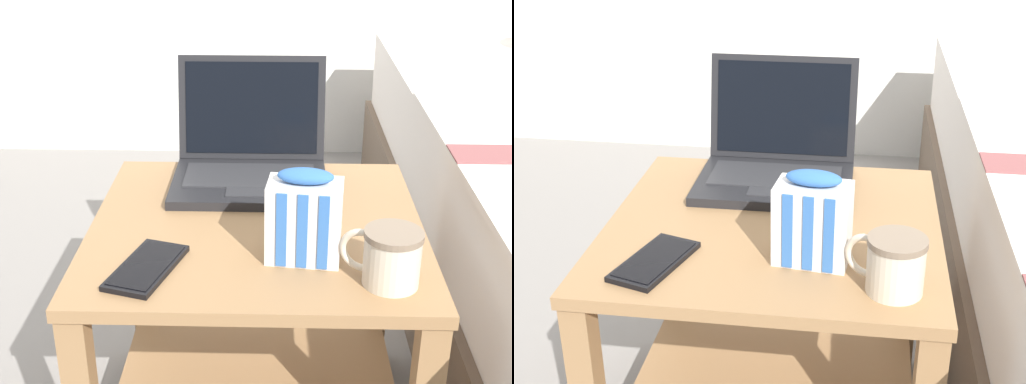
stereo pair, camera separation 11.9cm
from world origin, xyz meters
TOP-DOWN VIEW (x-y plane):
  - bedside_table at (0.00, 0.00)m, footprint 0.59×0.57m
  - laptop at (-0.02, 0.20)m, footprint 0.30×0.27m
  - mug_front_left at (0.20, -0.19)m, footprint 0.12×0.09m
  - snack_bag at (0.08, -0.12)m, footprint 0.12×0.09m
  - cell_phone at (-0.17, -0.17)m, footprint 0.12×0.17m

SIDE VIEW (x-z plane):
  - bedside_table at x=0.00m, z-range 0.07..0.56m
  - cell_phone at x=-0.17m, z-range 0.49..0.50m
  - laptop at x=-0.02m, z-range 0.42..0.65m
  - mug_front_left at x=0.20m, z-range 0.49..0.58m
  - snack_bag at x=0.08m, z-range 0.48..0.63m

